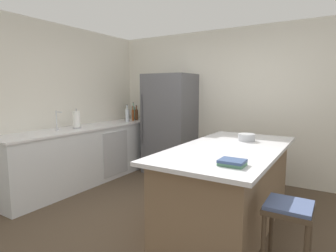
{
  "coord_description": "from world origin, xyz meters",
  "views": [
    {
      "loc": [
        1.5,
        -2.52,
        1.54
      ],
      "look_at": [
        -0.7,
        1.04,
        1.0
      ],
      "focal_mm": 29.58,
      "sensor_mm": 36.0,
      "label": 1
    }
  ],
  "objects": [
    {
      "name": "sink_faucet",
      "position": [
        -2.12,
        0.14,
        1.09
      ],
      "size": [
        0.15,
        0.05,
        0.3
      ],
      "color": "silver",
      "rests_on": "counter_run_left"
    },
    {
      "name": "paper_towel_roll",
      "position": [
        -2.08,
        0.47,
        1.07
      ],
      "size": [
        0.14,
        0.14,
        0.31
      ],
      "color": "gray",
      "rests_on": "counter_run_left"
    },
    {
      "name": "gin_bottle",
      "position": [
        -2.14,
        2.0,
        1.07
      ],
      "size": [
        0.08,
        0.08,
        0.35
      ],
      "color": "#8CB79E",
      "rests_on": "counter_run_left"
    },
    {
      "name": "bar_stool",
      "position": [
        1.22,
        -0.26,
        0.54
      ],
      "size": [
        0.36,
        0.36,
        0.66
      ],
      "color": "#473828",
      "rests_on": "ground_plane"
    },
    {
      "name": "wall_left",
      "position": [
        -2.45,
        0.0,
        1.3
      ],
      "size": [
        0.1,
        6.0,
        2.6
      ],
      "primitive_type": "cube",
      "color": "silver",
      "rests_on": "ground_plane"
    },
    {
      "name": "soda_bottle",
      "position": [
        -1.98,
        1.61,
        1.06
      ],
      "size": [
        0.07,
        0.07,
        0.33
      ],
      "color": "silver",
      "rests_on": "counter_run_left"
    },
    {
      "name": "ground_plane",
      "position": [
        0.0,
        0.0,
        0.0
      ],
      "size": [
        7.2,
        7.2,
        0.0
      ],
      "primitive_type": "plane",
      "color": "#4C3D2D"
    },
    {
      "name": "syrup_bottle",
      "position": [
        -1.98,
        1.9,
        1.06
      ],
      "size": [
        0.06,
        0.06,
        0.3
      ],
      "color": "#5B3319",
      "rests_on": "counter_run_left"
    },
    {
      "name": "wall_rear",
      "position": [
        0.0,
        2.25,
        1.3
      ],
      "size": [
        6.0,
        0.1,
        2.6
      ],
      "primitive_type": "cube",
      "color": "silver",
      "rests_on": "ground_plane"
    },
    {
      "name": "cookbook_stack",
      "position": [
        0.75,
        -0.26,
        0.93
      ],
      "size": [
        0.22,
        0.18,
        0.05
      ],
      "color": "#4C7F60",
      "rests_on": "kitchen_island"
    },
    {
      "name": "kitchen_island",
      "position": [
        0.47,
        0.47,
        0.46
      ],
      "size": [
        1.09,
        2.22,
        0.9
      ],
      "color": "#7A6047",
      "rests_on": "ground_plane"
    },
    {
      "name": "vinegar_bottle",
      "position": [
        -2.01,
        1.81,
        1.05
      ],
      "size": [
        0.05,
        0.05,
        0.3
      ],
      "color": "#994C23",
      "rests_on": "counter_run_left"
    },
    {
      "name": "hot_sauce_bottle",
      "position": [
        -2.07,
        1.72,
        1.04
      ],
      "size": [
        0.05,
        0.05,
        0.26
      ],
      "color": "red",
      "rests_on": "counter_run_left"
    },
    {
      "name": "refrigerator",
      "position": [
        -1.17,
        1.86,
        0.92
      ],
      "size": [
        0.86,
        0.72,
        1.83
      ],
      "color": "#56565B",
      "rests_on": "ground_plane"
    },
    {
      "name": "mixing_bowl",
      "position": [
        0.53,
        0.96,
        0.95
      ],
      "size": [
        0.21,
        0.21,
        0.09
      ],
      "color": "#B2B5BA",
      "rests_on": "kitchen_island"
    },
    {
      "name": "counter_run_left",
      "position": [
        -2.07,
        0.64,
        0.47
      ],
      "size": [
        0.68,
        2.96,
        0.94
      ],
      "color": "silver",
      "rests_on": "ground_plane"
    }
  ]
}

